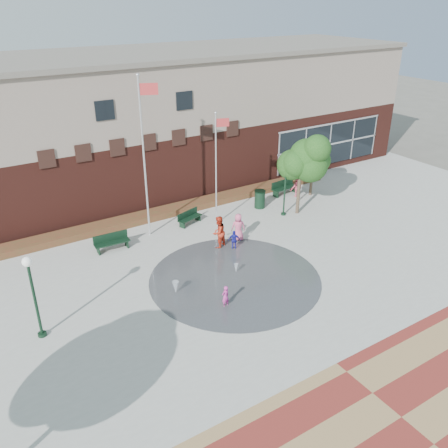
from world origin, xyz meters
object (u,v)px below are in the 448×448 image
child_splash (225,296)px  flagpole_right (217,164)px  flagpole_left (144,151)px  bench_left (112,245)px  trash_can (260,199)px

child_splash → flagpole_right: bearing=-130.8°
flagpole_left → bench_left: 5.41m
flagpole_right → bench_left: bearing=-165.0°
flagpole_left → flagpole_right: 4.29m
bench_left → flagpole_right: bearing=0.8°
flagpole_right → child_splash: (-4.13, -7.45, -3.27)m
bench_left → child_splash: bearing=-69.9°
flagpole_left → bench_left: size_ratio=4.69×
flagpole_right → trash_can: bearing=25.6°
flagpole_right → child_splash: bearing=-102.3°
flagpole_right → child_splash: 9.13m
flagpole_right → bench_left: size_ratio=3.53×
flagpole_right → child_splash: flagpole_right is taller
flagpole_left → trash_can: size_ratio=7.55×
trash_can → child_splash: bearing=-134.0°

